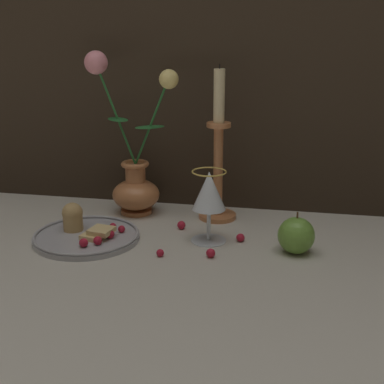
# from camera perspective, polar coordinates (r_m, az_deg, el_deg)

# --- Properties ---
(ground_plane) EXTENTS (2.40, 2.40, 0.00)m
(ground_plane) POSITION_cam_1_polar(r_m,az_deg,el_deg) (1.10, -2.43, -5.31)
(ground_plane) COLOR #B7B2A3
(ground_plane) RESTS_ON ground
(vase) EXTENTS (0.21, 0.11, 0.37)m
(vase) POSITION_cam_1_polar(r_m,az_deg,el_deg) (1.25, -6.25, 2.31)
(vase) COLOR #B77042
(vase) RESTS_ON ground_plane
(plate_with_pastries) EXTENTS (0.22, 0.22, 0.07)m
(plate_with_pastries) POSITION_cam_1_polar(r_m,az_deg,el_deg) (1.13, -11.33, -4.33)
(plate_with_pastries) COLOR #A3A3A8
(plate_with_pastries) RESTS_ON ground_plane
(wine_glass) EXTENTS (0.07, 0.07, 0.15)m
(wine_glass) POSITION_cam_1_polar(r_m,az_deg,el_deg) (1.07, 1.82, -0.21)
(wine_glass) COLOR silver
(wine_glass) RESTS_ON ground_plane
(candlestick) EXTENTS (0.09, 0.09, 0.35)m
(candlestick) POSITION_cam_1_polar(r_m,az_deg,el_deg) (1.20, 2.81, 3.40)
(candlestick) COLOR #B77042
(candlestick) RESTS_ON ground_plane
(apple_beside_vase) EXTENTS (0.07, 0.07, 0.08)m
(apple_beside_vase) POSITION_cam_1_polar(r_m,az_deg,el_deg) (1.06, 11.05, -4.56)
(apple_beside_vase) COLOR #669938
(apple_beside_vase) RESTS_ON ground_plane
(berry_near_plate) EXTENTS (0.02, 0.02, 0.02)m
(berry_near_plate) POSITION_cam_1_polar(r_m,az_deg,el_deg) (1.17, -1.14, -3.55)
(berry_near_plate) COLOR #AD192D
(berry_near_plate) RESTS_ON ground_plane
(berry_front_center) EXTENTS (0.01, 0.01, 0.01)m
(berry_front_center) POSITION_cam_1_polar(r_m,az_deg,el_deg) (1.03, -3.16, -6.52)
(berry_front_center) COLOR #AD192D
(berry_front_center) RESTS_ON ground_plane
(berry_by_glass_stem) EXTENTS (0.02, 0.02, 0.02)m
(berry_by_glass_stem) POSITION_cam_1_polar(r_m,az_deg,el_deg) (1.03, 2.00, -6.53)
(berry_by_glass_stem) COLOR #AD192D
(berry_by_glass_stem) RESTS_ON ground_plane
(berry_under_candlestick) EXTENTS (0.02, 0.02, 0.02)m
(berry_under_candlestick) POSITION_cam_1_polar(r_m,az_deg,el_deg) (1.10, 5.19, -4.87)
(berry_under_candlestick) COLOR #AD192D
(berry_under_candlestick) RESTS_ON ground_plane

